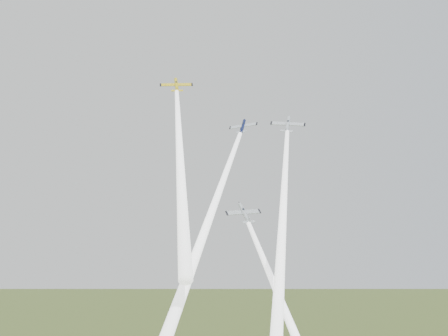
# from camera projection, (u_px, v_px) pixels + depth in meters

# --- Properties ---
(plane_yellow) EXTENTS (8.45, 6.86, 6.75)m
(plane_yellow) POSITION_uv_depth(u_px,v_px,m) (176.00, 85.00, 134.23)
(plane_yellow) COLOR gold
(smoke_trail_yellow) EXTENTS (4.26, 44.44, 42.79)m
(smoke_trail_yellow) POSITION_uv_depth(u_px,v_px,m) (180.00, 165.00, 107.77)
(smoke_trail_yellow) COLOR white
(plane_navy) EXTENTS (8.17, 7.96, 6.05)m
(plane_navy) POSITION_uv_depth(u_px,v_px,m) (243.00, 126.00, 131.93)
(plane_navy) COLOR #0D143C
(smoke_trail_navy) EXTENTS (21.08, 46.72, 47.81)m
(smoke_trail_navy) POSITION_uv_depth(u_px,v_px,m) (205.00, 231.00, 103.59)
(smoke_trail_navy) COLOR white
(plane_silver_right) EXTENTS (10.05, 8.52, 7.30)m
(plane_silver_right) POSITION_uv_depth(u_px,v_px,m) (288.00, 124.00, 132.23)
(plane_silver_right) COLOR silver
(smoke_trail_silver_right) EXTENTS (15.62, 53.62, 52.73)m
(smoke_trail_silver_right) POSITION_uv_depth(u_px,v_px,m) (281.00, 242.00, 100.17)
(smoke_trail_silver_right) COLOR white
(plane_silver_low) EXTENTS (9.61, 8.21, 6.91)m
(plane_silver_low) POSITION_uv_depth(u_px,v_px,m) (244.00, 213.00, 118.90)
(plane_silver_low) COLOR #ABB3B9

